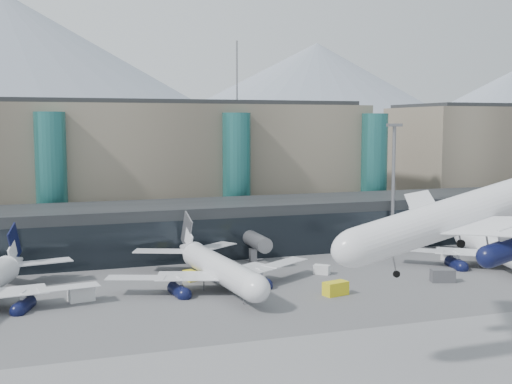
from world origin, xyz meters
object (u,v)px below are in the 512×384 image
at_px(veh_a, 81,294).
at_px(veh_c, 443,276).
at_px(jet_parked_right, 486,238).
at_px(veh_b, 191,276).
at_px(lightmast_mid, 393,180).
at_px(veh_h, 336,288).
at_px(veh_g, 322,270).
at_px(jet_parked_mid, 212,258).
at_px(veh_d, 447,255).
at_px(hero_jet, 487,199).

xyz_separation_m(veh_a, veh_c, (56.35, -7.05, 0.03)).
relative_size(jet_parked_right, veh_b, 14.00).
distance_m(lightmast_mid, veh_h, 39.83).
distance_m(veh_g, veh_h, 13.50).
bearing_deg(veh_h, jet_parked_mid, 129.81).
xyz_separation_m(jet_parked_right, veh_h, (-36.12, -11.86, -3.56)).
bearing_deg(veh_c, veh_a, -169.61).
relative_size(veh_c, veh_d, 1.40).
relative_size(hero_jet, veh_a, 9.69).
bearing_deg(veh_h, hero_jet, -98.79).
height_order(veh_a, veh_g, veh_a).
xyz_separation_m(lightmast_mid, veh_h, (-25.65, -27.37, -13.40)).
distance_m(veh_b, veh_d, 49.64).
bearing_deg(jet_parked_right, veh_b, 98.81).
relative_size(hero_jet, veh_b, 12.90).
bearing_deg(veh_d, veh_c, -162.08).
relative_size(veh_a, veh_b, 1.33).
bearing_deg(lightmast_mid, jet_parked_right, -55.99).
relative_size(jet_parked_right, veh_c, 10.04).
distance_m(lightmast_mid, veh_a, 66.10).
relative_size(veh_a, veh_h, 0.97).
height_order(veh_g, veh_h, veh_h).
distance_m(jet_parked_right, veh_g, 32.75).
distance_m(jet_parked_right, veh_a, 72.63).
height_order(veh_c, veh_d, veh_c).
height_order(veh_d, veh_h, veh_h).
height_order(hero_jet, veh_b, hero_jet).
bearing_deg(jet_parked_mid, hero_jet, -162.75).
height_order(jet_parked_right, veh_d, jet_parked_right).
bearing_deg(veh_d, jet_parked_mid, 150.57).
height_order(hero_jet, jet_parked_right, hero_jet).
bearing_deg(veh_b, veh_c, -125.34).
bearing_deg(hero_jet, lightmast_mid, 69.39).
relative_size(jet_parked_mid, veh_h, 9.65).
height_order(veh_a, veh_d, veh_a).
bearing_deg(veh_c, veh_g, 163.12).
height_order(veh_a, veh_b, veh_a).
relative_size(jet_parked_right, veh_g, 14.09).
bearing_deg(jet_parked_right, veh_h, 121.08).
relative_size(veh_c, veh_g, 1.40).
height_order(hero_jet, veh_a, hero_jet).
relative_size(veh_g, veh_h, 0.72).
xyz_separation_m(jet_parked_mid, veh_d, (46.94, 4.51, -3.61)).
bearing_deg(jet_parked_mid, veh_a, 91.83).
xyz_separation_m(hero_jet, veh_d, (28.45, 46.58, -17.08)).
xyz_separation_m(veh_g, veh_h, (-3.62, -13.01, 0.24)).
bearing_deg(lightmast_mid, hero_jet, -111.84).
height_order(lightmast_mid, veh_a, lightmast_mid).
bearing_deg(veh_a, hero_jet, -56.17).
height_order(veh_b, veh_c, veh_c).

